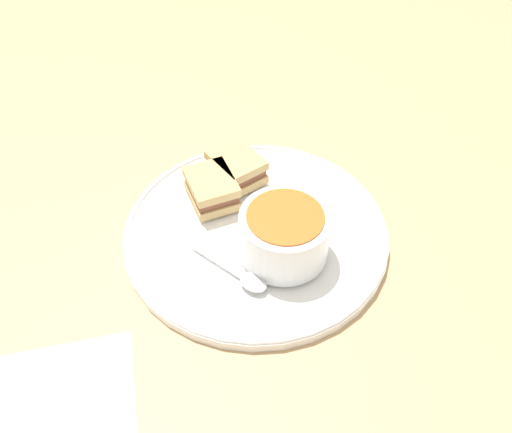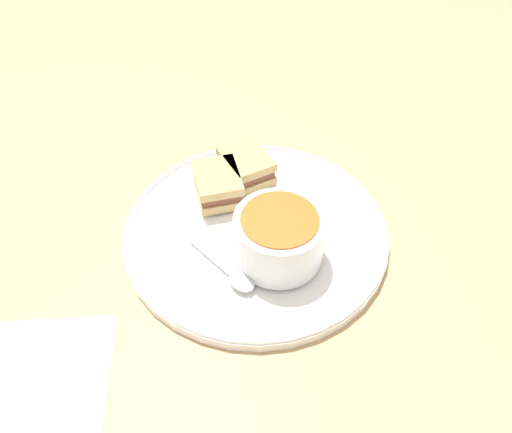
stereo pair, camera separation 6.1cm
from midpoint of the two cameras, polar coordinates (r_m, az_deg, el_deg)
name	(u,v)px [view 1 (the left image)]	position (r m, az deg, el deg)	size (l,w,h in m)	color
ground_plane	(256,235)	(0.64, -2.75, -2.23)	(2.40, 2.40, 0.00)	tan
plate	(256,230)	(0.63, -2.78, -1.71)	(0.33, 0.33, 0.02)	white
soup_bowl	(284,234)	(0.57, 0.21, -2.19)	(0.10, 0.10, 0.06)	white
spoon	(248,279)	(0.57, -4.07, -7.35)	(0.09, 0.09, 0.01)	silver
sandwich_half_near	(236,167)	(0.68, -4.85, 5.53)	(0.09, 0.08, 0.04)	tan
sandwich_half_far	(212,188)	(0.65, -7.78, 3.06)	(0.08, 0.07, 0.04)	tan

